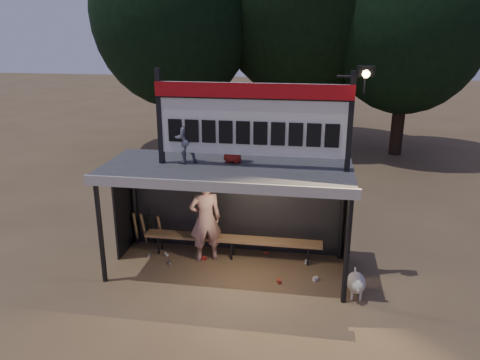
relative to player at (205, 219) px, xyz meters
name	(u,v)px	position (x,y,z in m)	size (l,w,h in m)	color
ground	(228,269)	(0.56, -0.36, -0.97)	(80.00, 80.00, 0.00)	brown
player	(205,219)	(0.00, 0.00, 0.00)	(0.71, 0.47, 1.94)	silver
child_a	(184,138)	(-0.33, -0.27, 1.87)	(0.50, 0.39, 1.04)	slate
child_b	(233,138)	(0.64, -0.09, 1.87)	(0.51, 0.33, 1.04)	#AD231A
dugout_shelter	(229,184)	(0.56, -0.11, 0.87)	(5.10, 2.08, 2.32)	#3B3B3E
scoreboard_assembly	(255,117)	(1.12, -0.37, 2.35)	(4.10, 0.27, 1.99)	black
bench	(232,240)	(0.56, 0.19, -0.54)	(4.00, 0.35, 0.48)	#977047
tree_left	(174,12)	(-3.44, 9.64, 4.54)	(6.46, 6.46, 9.27)	black
tree_right	(409,20)	(5.56, 10.14, 4.22)	(6.08, 6.08, 8.72)	black
dog	(356,283)	(3.20, -1.01, -0.69)	(0.36, 0.81, 0.49)	beige
bats	(148,229)	(-1.52, 0.46, -0.54)	(0.69, 0.36, 0.84)	olive
litter	(232,263)	(0.62, -0.16, -0.93)	(3.83, 1.33, 0.08)	#A6221C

